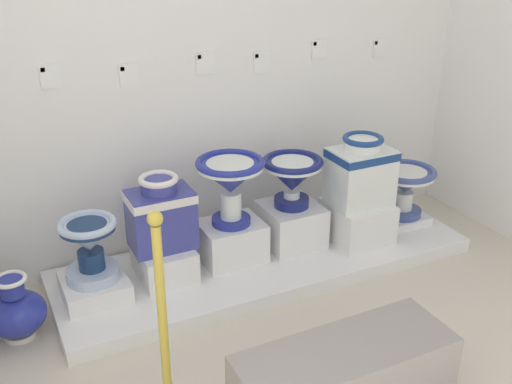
# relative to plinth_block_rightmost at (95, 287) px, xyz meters

# --- Properties ---
(wall_back) EXTENTS (3.63, 0.06, 2.88)m
(wall_back) POSITION_rel_plinth_block_rightmost_xyz_m (1.08, 0.46, 1.29)
(wall_back) COLOR white
(wall_back) RESTS_ON ground_plane
(display_platform) EXTENTS (2.66, 0.85, 0.09)m
(display_platform) POSITION_rel_plinth_block_rightmost_xyz_m (1.08, -0.02, -0.10)
(display_platform) COLOR white
(display_platform) RESTS_ON ground_plane
(plinth_block_rightmost) EXTENTS (0.36, 0.37, 0.12)m
(plinth_block_rightmost) POSITION_rel_plinth_block_rightmost_xyz_m (0.00, 0.00, 0.00)
(plinth_block_rightmost) COLOR white
(plinth_block_rightmost) RESTS_ON display_platform
(antique_toilet_rightmost) EXTENTS (0.32, 0.32, 0.36)m
(antique_toilet_rightmost) POSITION_rel_plinth_block_rightmost_xyz_m (0.00, 0.00, 0.28)
(antique_toilet_rightmost) COLOR silver
(antique_toilet_rightmost) RESTS_ON plinth_block_rightmost
(plinth_block_pale_glazed) EXTENTS (0.31, 0.40, 0.20)m
(plinth_block_pale_glazed) POSITION_rel_plinth_block_rightmost_xyz_m (0.43, 0.04, 0.04)
(plinth_block_pale_glazed) COLOR white
(plinth_block_pale_glazed) RESTS_ON display_platform
(antique_toilet_pale_glazed) EXTENTS (0.38, 0.26, 0.45)m
(antique_toilet_pale_glazed) POSITION_rel_plinth_block_rightmost_xyz_m (0.43, 0.04, 0.36)
(antique_toilet_pale_glazed) COLOR #3B4095
(antique_toilet_pale_glazed) RESTS_ON plinth_block_pale_glazed
(plinth_block_tall_cobalt) EXTENTS (0.39, 0.31, 0.25)m
(plinth_block_tall_cobalt) POSITION_rel_plinth_block_rightmost_xyz_m (0.87, 0.03, 0.07)
(plinth_block_tall_cobalt) COLOR white
(plinth_block_tall_cobalt) RESTS_ON display_platform
(antique_toilet_tall_cobalt) EXTENTS (0.42, 0.42, 0.42)m
(antique_toilet_tall_cobalt) POSITION_rel_plinth_block_rightmost_xyz_m (0.87, 0.03, 0.50)
(antique_toilet_tall_cobalt) COLOR #242E96
(antique_toilet_tall_cobalt) RESTS_ON plinth_block_tall_cobalt
(plinth_block_leftmost) EXTENTS (0.36, 0.37, 0.27)m
(plinth_block_leftmost) POSITION_rel_plinth_block_rightmost_xyz_m (1.31, 0.06, 0.08)
(plinth_block_leftmost) COLOR white
(plinth_block_leftmost) RESTS_ON display_platform
(antique_toilet_leftmost) EXTENTS (0.39, 0.39, 0.33)m
(antique_toilet_leftmost) POSITION_rel_plinth_block_rightmost_xyz_m (1.31, 0.06, 0.43)
(antique_toilet_leftmost) COLOR navy
(antique_toilet_leftmost) RESTS_ON plinth_block_leftmost
(plinth_block_squat_floral) EXTENTS (0.38, 0.39, 0.26)m
(plinth_block_squat_floral) POSITION_rel_plinth_block_rightmost_xyz_m (1.73, -0.08, 0.07)
(plinth_block_squat_floral) COLOR white
(plinth_block_squat_floral) RESTS_ON display_platform
(antique_toilet_squat_floral) EXTENTS (0.40, 0.29, 0.46)m
(antique_toilet_squat_floral) POSITION_rel_plinth_block_rightmost_xyz_m (1.73, -0.08, 0.44)
(antique_toilet_squat_floral) COLOR white
(antique_toilet_squat_floral) RESTS_ON plinth_block_squat_floral
(plinth_block_slender_white) EXTENTS (0.33, 0.29, 0.06)m
(plinth_block_slender_white) POSITION_rel_plinth_block_rightmost_xyz_m (2.16, -0.02, -0.03)
(plinth_block_slender_white) COLOR white
(plinth_block_slender_white) RESTS_ON display_platform
(antique_toilet_slender_white) EXTENTS (0.41, 0.41, 0.35)m
(antique_toilet_slender_white) POSITION_rel_plinth_block_rightmost_xyz_m (2.16, -0.02, 0.25)
(antique_toilet_slender_white) COLOR #3E4F94
(antique_toilet_slender_white) RESTS_ON plinth_block_slender_white
(info_placard_first) EXTENTS (0.11, 0.01, 0.13)m
(info_placard_first) POSITION_rel_plinth_block_rightmost_xyz_m (-0.03, 0.42, 1.12)
(info_placard_first) COLOR white
(info_placard_second) EXTENTS (0.11, 0.01, 0.14)m
(info_placard_second) POSITION_rel_plinth_block_rightmost_xyz_m (0.41, 0.42, 1.08)
(info_placard_second) COLOR white
(info_placard_third) EXTENTS (0.12, 0.01, 0.14)m
(info_placard_third) POSITION_rel_plinth_block_rightmost_xyz_m (0.89, 0.42, 1.11)
(info_placard_third) COLOR white
(info_placard_fourth) EXTENTS (0.10, 0.01, 0.14)m
(info_placard_fourth) POSITION_rel_plinth_block_rightmost_xyz_m (1.27, 0.42, 1.08)
(info_placard_fourth) COLOR white
(info_placard_fifth) EXTENTS (0.11, 0.01, 0.13)m
(info_placard_fifth) POSITION_rel_plinth_block_rightmost_xyz_m (1.70, 0.42, 1.12)
(info_placard_fifth) COLOR white
(info_placard_sixth) EXTENTS (0.09, 0.01, 0.12)m
(info_placard_sixth) POSITION_rel_plinth_block_rightmost_xyz_m (2.19, 0.42, 1.09)
(info_placard_sixth) COLOR white
(decorative_vase_spare) EXTENTS (0.32, 0.32, 0.37)m
(decorative_vase_spare) POSITION_rel_plinth_block_rightmost_xyz_m (-0.43, -0.06, 0.01)
(decorative_vase_spare) COLOR white
(decorative_vase_spare) RESTS_ON ground_plane
(stanchion_post_near_left) EXTENTS (0.25, 0.25, 1.04)m
(stanchion_post_near_left) POSITION_rel_plinth_block_rightmost_xyz_m (0.10, -0.99, 0.17)
(stanchion_post_near_left) COLOR gold
(stanchion_post_near_left) RESTS_ON ground_plane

